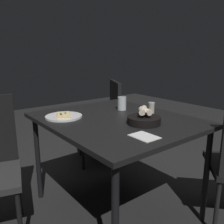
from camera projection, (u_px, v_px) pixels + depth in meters
ground at (115, 207)px, 1.96m from camera, size 8.00×8.00×0.00m
dining_table at (116, 126)px, 1.79m from camera, size 1.15×0.96×0.75m
pizza_plate at (64, 116)px, 1.80m from camera, size 0.27×0.27×0.04m
bread_basket at (144, 119)px, 1.63m from camera, size 0.23×0.23×0.11m
beer_glass at (122, 104)px, 2.03m from camera, size 0.07×0.07×0.11m
pepper_shaker at (151, 109)px, 1.88m from camera, size 0.05×0.05×0.09m
napkin at (144, 137)px, 1.38m from camera, size 0.16×0.12×0.00m
chair_far at (105, 117)px, 2.71m from camera, size 0.59×0.59×0.92m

